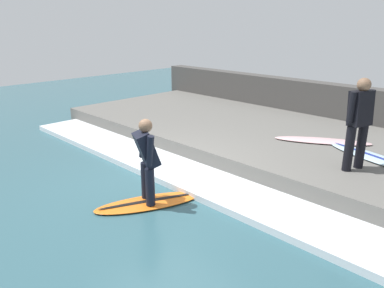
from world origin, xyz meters
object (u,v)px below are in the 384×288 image
object	(u,v)px
surfboard_waiting_near	(374,158)
surfboard_spare	(322,141)
surfer_riding	(147,157)
surfboard_riding	(149,202)
surfer_waiting_near	(359,119)

from	to	relation	value
surfboard_waiting_near	surfboard_spare	world-z (taller)	surfboard_waiting_near
surfer_riding	surfboard_spare	world-z (taller)	surfer_riding
surfboard_riding	surfboard_waiting_near	bearing A→B (deg)	-30.70
surfboard_riding	surfboard_waiting_near	size ratio (longest dim) A/B	0.89
surfboard_riding	surfboard_waiting_near	xyz separation A→B (m)	(3.74, -2.22, 0.41)
surfer_riding	surfboard_spare	size ratio (longest dim) A/B	0.72
surfboard_spare	surfboard_riding	bearing A→B (deg)	165.89
surfer_waiting_near	surfboard_spare	world-z (taller)	surfer_waiting_near
surfer_riding	surfboard_waiting_near	xyz separation A→B (m)	(3.74, -2.22, -0.41)
surfer_riding	surfboard_waiting_near	distance (m)	4.37
surfer_riding	surfer_waiting_near	size ratio (longest dim) A/B	0.87
surfboard_riding	surfboard_spare	size ratio (longest dim) A/B	0.96
surfer_waiting_near	surfboard_waiting_near	bearing A→B (deg)	-6.46
surfboard_riding	surfer_riding	bearing A→B (deg)	90.00
surfboard_waiting_near	surfer_waiting_near	bearing A→B (deg)	173.54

